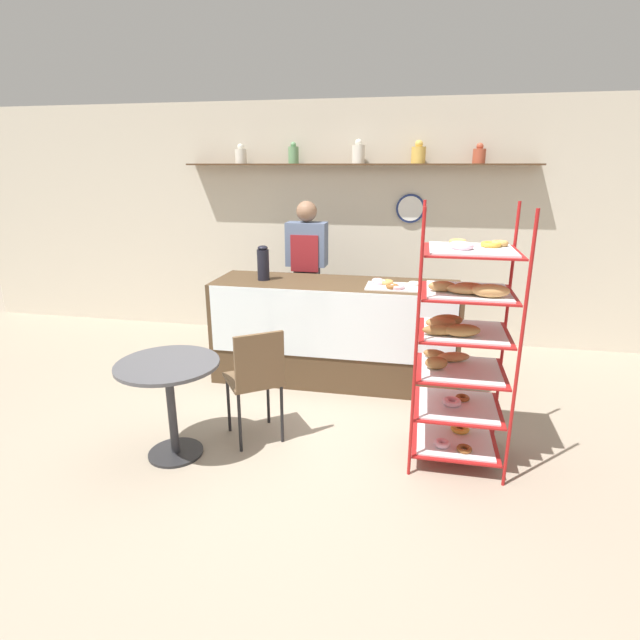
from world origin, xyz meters
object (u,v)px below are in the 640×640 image
Objects in this scene: coffee_carafe at (263,263)px; pastry_rack at (461,342)px; cafe_chair at (256,374)px; person_worker at (307,273)px; cafe_table at (169,386)px; donut_tray_counter at (392,285)px.

pastry_rack is at bearing -33.75° from coffee_carafe.
pastry_rack is at bearing 147.32° from cafe_chair.
cafe_table is at bearing -102.79° from person_worker.
cafe_table is at bearing -7.92° from cafe_chair.
cafe_table is 0.80× the size of cafe_chair.
cafe_chair is at bearing -126.64° from donut_tray_counter.
person_worker is at bearing -124.29° from cafe_chair.
donut_tray_counter is (0.89, 1.19, 0.43)m from cafe_chair.
cafe_chair is at bearing -176.91° from pastry_rack.
pastry_rack is at bearing -64.40° from donut_tray_counter.
person_worker is at bearing 66.46° from coffee_carafe.
cafe_table is 2.18× the size of coffee_carafe.
person_worker is 2.33× the size of cafe_table.
cafe_chair is 1.55m from donut_tray_counter.
donut_tray_counter is (-0.53, 1.11, 0.11)m from pastry_rack.
pastry_rack reaches higher than person_worker.
person_worker is (-1.47, 1.80, 0.04)m from pastry_rack.
cafe_chair is 1.41m from coffee_carafe.
person_worker is 3.35× the size of donut_tray_counter.
pastry_rack is 2.02m from cafe_table.
person_worker is at bearing 143.74° from donut_tray_counter.
pastry_rack is 2.50× the size of cafe_table.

